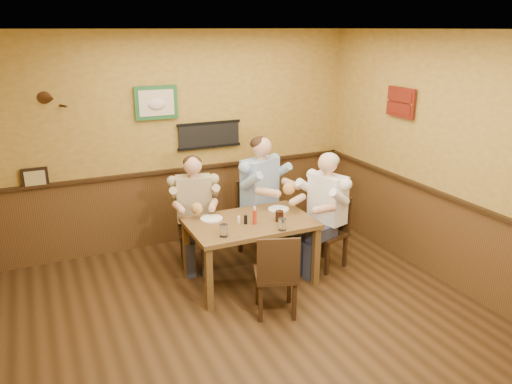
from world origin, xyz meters
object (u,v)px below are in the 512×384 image
diner_blue_polo (260,202)px  hot_sauce_bottle (255,216)px  chair_near_side (276,272)px  cola_tumbler (279,216)px  chair_right_end (326,232)px  diner_white_elder (327,217)px  water_glass_left (224,230)px  salt_shaker (239,220)px  pepper_shaker (246,220)px  dining_table (250,228)px  water_glass_mid (282,224)px  chair_back_right (260,217)px  diner_tan_shirt (195,216)px  chair_back_left (195,230)px

diner_blue_polo → hot_sauce_bottle: diner_blue_polo is taller
chair_near_side → cola_tumbler: chair_near_side is taller
cola_tumbler → chair_right_end: bearing=8.3°
diner_blue_polo → diner_white_elder: (0.55, -0.72, -0.05)m
chair_near_side → water_glass_left: (-0.39, 0.44, 0.36)m
hot_sauce_bottle → salt_shaker: hot_sauce_bottle is taller
diner_white_elder → hot_sauce_bottle: 1.01m
hot_sauce_bottle → pepper_shaker: hot_sauce_bottle is taller
dining_table → cola_tumbler: bearing=-24.8°
pepper_shaker → cola_tumbler: bearing=-12.1°
chair_near_side → dining_table: bearing=-73.7°
diner_blue_polo → cola_tumbler: 0.84m
diner_blue_polo → diner_white_elder: bearing=-75.4°
diner_blue_polo → water_glass_mid: diner_blue_polo is taller
water_glass_left → water_glass_mid: bearing=-9.2°
diner_white_elder → dining_table: bearing=-109.3°
diner_blue_polo → hot_sauce_bottle: bearing=-141.7°
chair_back_right → pepper_shaker: 0.96m
diner_blue_polo → water_glass_mid: bearing=-125.4°
diner_tan_shirt → water_glass_mid: diner_tan_shirt is taller
diner_white_elder → salt_shaker: diner_white_elder is taller
chair_back_left → diner_tan_shirt: diner_tan_shirt is taller
chair_back_left → diner_tan_shirt: 0.19m
dining_table → salt_shaker: salt_shaker is taller
water_glass_left → pepper_shaker: size_ratio=1.35×
chair_back_right → pepper_shaker: bearing=-148.0°
dining_table → hot_sauce_bottle: size_ratio=7.62×
chair_back_left → pepper_shaker: 0.94m
cola_tumbler → salt_shaker: cola_tumbler is taller
diner_white_elder → hot_sauce_bottle: size_ratio=7.03×
chair_back_left → diner_white_elder: (1.41, -0.77, 0.21)m
cola_tumbler → hot_sauce_bottle: (-0.29, 0.03, 0.03)m
cola_tumbler → chair_back_right: bearing=80.2°
chair_back_right → chair_right_end: size_ratio=1.07×
chair_near_side → hot_sauce_bottle: (0.05, 0.62, 0.39)m
diner_tan_shirt → diner_blue_polo: 0.86m
hot_sauce_bottle → pepper_shaker: 0.11m
diner_blue_polo → water_glass_mid: 1.10m
dining_table → salt_shaker: size_ratio=17.74×
diner_white_elder → water_glass_mid: (-0.79, -0.35, 0.17)m
water_glass_left → hot_sauce_bottle: (0.43, 0.18, 0.03)m
diner_blue_polo → diner_white_elder: diner_blue_polo is taller
cola_tumbler → chair_back_left: bearing=129.4°
diner_tan_shirt → salt_shaker: 0.81m
water_glass_mid → cola_tumbler: water_glass_mid is taller
dining_table → water_glass_mid: (0.20, -0.39, 0.16)m
salt_shaker → dining_table: bearing=2.1°
diner_tan_shirt → diner_blue_polo: diner_blue_polo is taller
cola_tumbler → pepper_shaker: (-0.38, 0.08, -0.01)m
water_glass_left → salt_shaker: water_glass_left is taller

